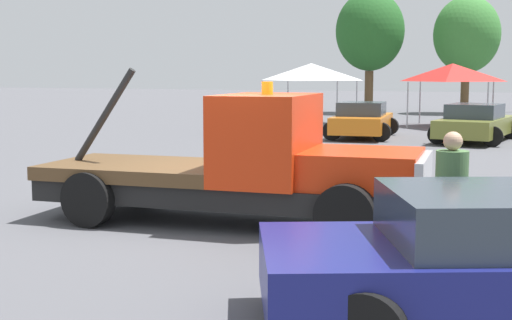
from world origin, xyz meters
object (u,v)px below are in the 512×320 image
object	(u,v)px
parked_car_skyblue	(267,118)
tree_center	(370,31)
parked_car_orange	(362,120)
parked_car_olive	(476,123)
canopy_tent_white	(311,72)
tow_truck	(249,168)
person_near_truck	(451,193)
canopy_tent_red	(453,72)
tree_left	(467,35)

from	to	relation	value
parked_car_skyblue	tree_center	xyz separation A→B (m)	(0.50, 15.52, 4.15)
parked_car_orange	parked_car_olive	size ratio (longest dim) A/B	0.89
parked_car_skyblue	canopy_tent_white	size ratio (longest dim) A/B	1.21
parked_car_skyblue	tree_center	world-z (taller)	tree_center
tow_truck	parked_car_olive	distance (m)	15.78
parked_car_olive	canopy_tent_white	bearing A→B (deg)	59.69
tow_truck	person_near_truck	xyz separation A→B (m)	(3.35, -1.77, 0.10)
person_near_truck	canopy_tent_white	size ratio (longest dim) A/B	0.48
tow_truck	parked_car_orange	bearing A→B (deg)	92.65
person_near_truck	canopy_tent_white	distance (m)	25.57
tow_truck	tree_center	bearing A→B (deg)	95.25
parked_car_olive	canopy_tent_red	distance (m)	7.08
tow_truck	canopy_tent_white	distance (m)	22.85
tree_left	parked_car_orange	bearing A→B (deg)	-96.35
canopy_tent_white	tree_center	bearing A→B (deg)	86.04
canopy_tent_white	tree_center	distance (m)	9.62
tow_truck	parked_car_skyblue	xyz separation A→B (m)	(-5.79, 15.80, -0.26)
parked_car_orange	tow_truck	bearing A→B (deg)	-178.49
tow_truck	parked_car_skyblue	world-z (taller)	tow_truck
canopy_tent_white	parked_car_olive	bearing A→B (deg)	-38.24
parked_car_orange	canopy_tent_white	size ratio (longest dim) A/B	1.20
tow_truck	parked_car_skyblue	distance (m)	16.83
parked_car_orange	canopy_tent_red	size ratio (longest dim) A/B	1.30
parked_car_orange	tree_center	xyz separation A→B (m)	(-3.37, 15.68, 4.15)
tow_truck	parked_car_olive	bearing A→B (deg)	77.82
tow_truck	person_near_truck	world-z (taller)	tow_truck
tow_truck	tree_left	bearing A→B (deg)	85.62
tree_center	tree_left	bearing A→B (deg)	18.11
tow_truck	tree_center	size ratio (longest dim) A/B	0.89
parked_car_olive	tree_center	bearing A→B (deg)	33.33
parked_car_olive	tree_center	xyz separation A→B (m)	(-7.44, 15.68, 4.15)
canopy_tent_white	tree_left	bearing A→B (deg)	61.65
person_near_truck	parked_car_skyblue	size ratio (longest dim) A/B	0.39
canopy_tent_white	person_near_truck	bearing A→B (deg)	-68.66
canopy_tent_white	canopy_tent_red	xyz separation A→B (m)	(6.47, 0.29, -0.03)
canopy_tent_white	tree_left	size ratio (longest dim) A/B	0.53
person_near_truck	canopy_tent_white	xyz separation A→B (m)	(-9.29, 23.78, 1.44)
tree_center	parked_car_olive	bearing A→B (deg)	-64.60
tree_left	tree_center	world-z (taller)	tree_center
parked_car_olive	canopy_tent_white	distance (m)	10.45
parked_car_skyblue	person_near_truck	bearing A→B (deg)	-148.94
parked_car_skyblue	canopy_tent_white	bearing A→B (deg)	4.89
person_near_truck	parked_car_olive	bearing A→B (deg)	134.40
tow_truck	parked_car_olive	xyz separation A→B (m)	(2.15, 15.63, -0.26)
parked_car_olive	parked_car_orange	bearing A→B (deg)	97.89
parked_car_olive	canopy_tent_white	size ratio (longest dim) A/B	1.35
parked_car_skyblue	parked_car_olive	xyz separation A→B (m)	(7.95, -0.16, 0.00)
canopy_tent_white	canopy_tent_red	size ratio (longest dim) A/B	1.08
person_near_truck	parked_car_orange	size ratio (longest dim) A/B	0.40
parked_car_orange	canopy_tent_white	xyz separation A→B (m)	(-4.02, 6.37, 1.80)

